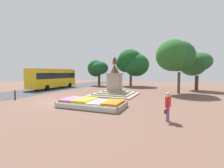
{
  "coord_description": "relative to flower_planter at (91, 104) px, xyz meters",
  "views": [
    {
      "loc": [
        10.11,
        -11.67,
        2.88
      ],
      "look_at": [
        4.42,
        2.31,
        1.73
      ],
      "focal_mm": 24.0,
      "sensor_mm": 36.0,
      "label": 1
    }
  ],
  "objects": [
    {
      "name": "kerb_bollard_mid_b",
      "position": [
        -9.29,
        -0.03,
        0.24
      ],
      "size": [
        0.17,
        0.17,
        1.01
      ],
      "color": "#2D2D33",
      "rests_on": "ground_plane"
    },
    {
      "name": "pedestrian_with_handbag",
      "position": [
        6.04,
        -1.55,
        0.7
      ],
      "size": [
        0.35,
        0.71,
        1.74
      ],
      "color": "#8C4C99",
      "rests_on": "ground_plane"
    },
    {
      "name": "park_tree_far_right",
      "position": [
        9.48,
        16.58,
        4.11
      ],
      "size": [
        4.81,
        4.6,
        6.23
      ],
      "color": "#4C3823",
      "rests_on": "ground_plane"
    },
    {
      "name": "ground_plane",
      "position": [
        -3.84,
        0.89,
        -0.29
      ],
      "size": [
        77.53,
        77.53,
        0.0
      ],
      "primitive_type": "plane",
      "color": "brown"
    },
    {
      "name": "park_tree_behind_statue",
      "position": [
        -9.01,
        18.42,
        3.54
      ],
      "size": [
        4.89,
        3.88,
        5.65
      ],
      "color": "#4C3823",
      "rests_on": "ground_plane"
    },
    {
      "name": "statue_monument",
      "position": [
        -0.65,
        7.09,
        0.73
      ],
      "size": [
        5.51,
        5.51,
        4.85
      ],
      "color": "#9F9581",
      "rests_on": "ground_plane"
    },
    {
      "name": "park_tree_far_left",
      "position": [
        6.57,
        11.1,
        4.82
      ],
      "size": [
        4.93,
        5.72,
        7.19
      ],
      "color": "brown",
      "rests_on": "ground_plane"
    },
    {
      "name": "park_tree_street_side",
      "position": [
        -1.87,
        20.22,
        4.66
      ],
      "size": [
        7.16,
        5.68,
        7.74
      ],
      "color": "brown",
      "rests_on": "ground_plane"
    },
    {
      "name": "street_asphalt_strip",
      "position": [
        -13.38,
        0.89,
        -0.28
      ],
      "size": [
        7.39,
        67.83,
        0.01
      ],
      "primitive_type": "cube",
      "color": "#3D3D42",
      "rests_on": "ground_plane"
    },
    {
      "name": "city_bus",
      "position": [
        -13.74,
        10.16,
        1.72
      ],
      "size": [
        2.62,
        9.56,
        3.5
      ],
      "color": "gold",
      "rests_on": "ground_plane"
    },
    {
      "name": "flower_planter",
      "position": [
        0.0,
        0.0,
        0.0
      ],
      "size": [
        5.58,
        2.81,
        0.65
      ],
      "color": "#38281C",
      "rests_on": "ground_plane"
    }
  ]
}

